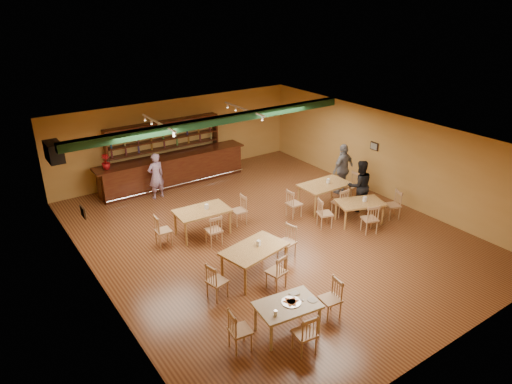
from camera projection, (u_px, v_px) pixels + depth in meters
floor at (268, 233)px, 13.98m from camera, size 12.00×12.00×0.00m
ceiling_beam at (218, 121)px, 14.93m from camera, size 10.00×0.30×0.25m
track_rail_left at (158, 123)px, 14.42m from camera, size 0.05×2.50×0.05m
track_rail_right at (244, 109)px, 16.08m from camera, size 0.05×2.50×0.05m
ac_unit at (55, 152)px, 13.70m from camera, size 0.34×0.70×0.48m
picture_left at (83, 212)px, 11.46m from camera, size 0.04×0.34×0.28m
picture_right at (374, 146)px, 16.26m from camera, size 0.04×0.34×0.28m
bar_counter at (173, 170)px, 17.29m from camera, size 5.79×0.85×1.13m
back_bar_hutch at (165, 151)px, 17.53m from camera, size 4.48×0.40×2.28m
poinsettia at (106, 162)px, 15.69m from camera, size 0.38×0.38×0.53m
dining_table_a at (203, 222)px, 13.79m from camera, size 1.63×1.03×0.79m
dining_table_b at (324, 195)px, 15.51m from camera, size 1.68×1.01×0.84m
dining_table_c at (254, 262)px, 11.75m from camera, size 1.80×1.29×0.82m
dining_table_d at (359, 212)px, 14.49m from camera, size 1.63×1.28×0.71m
near_table at (287, 318)px, 9.84m from camera, size 1.42×1.01×0.71m
pizza_tray at (291, 302)px, 9.74m from camera, size 0.46×0.46×0.01m
parmesan_shaker at (276, 313)px, 9.34m from camera, size 0.08×0.08×0.11m
napkin_stack at (294, 294)px, 10.00m from camera, size 0.21×0.16×0.03m
pizza_server at (295, 298)px, 9.85m from camera, size 0.26×0.31×0.00m
side_plate at (312, 300)px, 9.82m from camera, size 0.25×0.25×0.01m
patron_bar at (156, 176)px, 16.03m from camera, size 0.65×0.48×1.65m
patron_right_a at (360, 186)px, 15.14m from camera, size 1.02×0.91×1.73m
patron_right_b at (343, 169)px, 16.40m from camera, size 1.13×0.61×1.84m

